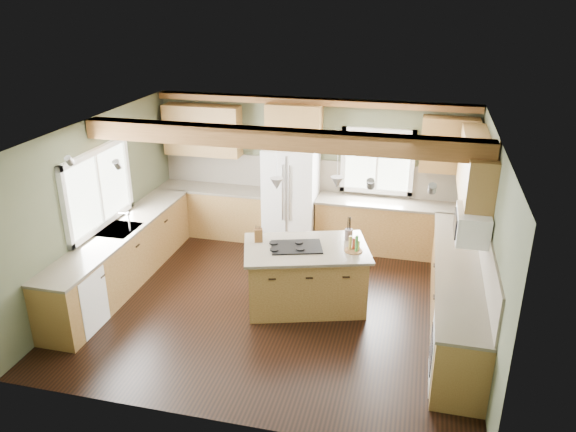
# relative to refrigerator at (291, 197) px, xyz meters

# --- Properties ---
(floor) EXTENTS (5.60, 5.60, 0.00)m
(floor) POSITION_rel_refrigerator_xyz_m (0.30, -2.12, -0.90)
(floor) COLOR black
(floor) RESTS_ON ground
(ceiling) EXTENTS (5.60, 5.60, 0.00)m
(ceiling) POSITION_rel_refrigerator_xyz_m (0.30, -2.12, 1.70)
(ceiling) COLOR silver
(ceiling) RESTS_ON wall_back
(wall_back) EXTENTS (5.60, 0.00, 5.60)m
(wall_back) POSITION_rel_refrigerator_xyz_m (0.30, 0.38, 0.40)
(wall_back) COLOR #464D36
(wall_back) RESTS_ON ground
(wall_left) EXTENTS (0.00, 5.00, 5.00)m
(wall_left) POSITION_rel_refrigerator_xyz_m (-2.50, -2.12, 0.40)
(wall_left) COLOR #464D36
(wall_left) RESTS_ON ground
(wall_right) EXTENTS (0.00, 5.00, 5.00)m
(wall_right) POSITION_rel_refrigerator_xyz_m (3.10, -2.12, 0.40)
(wall_right) COLOR #464D36
(wall_right) RESTS_ON ground
(ceiling_beam) EXTENTS (5.55, 0.26, 0.26)m
(ceiling_beam) POSITION_rel_refrigerator_xyz_m (0.30, -2.02, 1.57)
(ceiling_beam) COLOR brown
(ceiling_beam) RESTS_ON ceiling
(soffit_trim) EXTENTS (5.55, 0.20, 0.10)m
(soffit_trim) POSITION_rel_refrigerator_xyz_m (0.30, 0.28, 1.64)
(soffit_trim) COLOR brown
(soffit_trim) RESTS_ON ceiling
(backsplash_back) EXTENTS (5.58, 0.03, 0.58)m
(backsplash_back) POSITION_rel_refrigerator_xyz_m (0.30, 0.36, 0.31)
(backsplash_back) COLOR brown
(backsplash_back) RESTS_ON wall_back
(backsplash_right) EXTENTS (0.03, 3.70, 0.58)m
(backsplash_right) POSITION_rel_refrigerator_xyz_m (3.08, -2.07, 0.31)
(backsplash_right) COLOR brown
(backsplash_right) RESTS_ON wall_right
(base_cab_back_left) EXTENTS (2.02, 0.60, 0.88)m
(base_cab_back_left) POSITION_rel_refrigerator_xyz_m (-1.49, 0.08, -0.46)
(base_cab_back_left) COLOR brown
(base_cab_back_left) RESTS_ON floor
(counter_back_left) EXTENTS (2.06, 0.64, 0.04)m
(counter_back_left) POSITION_rel_refrigerator_xyz_m (-1.49, 0.08, 0.00)
(counter_back_left) COLOR brown
(counter_back_left) RESTS_ON base_cab_back_left
(base_cab_back_right) EXTENTS (2.62, 0.60, 0.88)m
(base_cab_back_right) POSITION_rel_refrigerator_xyz_m (1.79, 0.08, -0.46)
(base_cab_back_right) COLOR brown
(base_cab_back_right) RESTS_ON floor
(counter_back_right) EXTENTS (2.66, 0.64, 0.04)m
(counter_back_right) POSITION_rel_refrigerator_xyz_m (1.79, 0.08, 0.00)
(counter_back_right) COLOR brown
(counter_back_right) RESTS_ON base_cab_back_right
(base_cab_left) EXTENTS (0.60, 3.70, 0.88)m
(base_cab_left) POSITION_rel_refrigerator_xyz_m (-2.20, -2.07, -0.46)
(base_cab_left) COLOR brown
(base_cab_left) RESTS_ON floor
(counter_left) EXTENTS (0.64, 3.74, 0.04)m
(counter_left) POSITION_rel_refrigerator_xyz_m (-2.20, -2.07, 0.00)
(counter_left) COLOR brown
(counter_left) RESTS_ON base_cab_left
(base_cab_right) EXTENTS (0.60, 3.70, 0.88)m
(base_cab_right) POSITION_rel_refrigerator_xyz_m (2.80, -2.07, -0.46)
(base_cab_right) COLOR brown
(base_cab_right) RESTS_ON floor
(counter_right) EXTENTS (0.64, 3.74, 0.04)m
(counter_right) POSITION_rel_refrigerator_xyz_m (2.80, -2.07, 0.00)
(counter_right) COLOR brown
(counter_right) RESTS_ON base_cab_right
(upper_cab_back_left) EXTENTS (1.40, 0.35, 0.90)m
(upper_cab_back_left) POSITION_rel_refrigerator_xyz_m (-1.69, 0.21, 1.05)
(upper_cab_back_left) COLOR brown
(upper_cab_back_left) RESTS_ON wall_back
(upper_cab_over_fridge) EXTENTS (0.96, 0.35, 0.70)m
(upper_cab_over_fridge) POSITION_rel_refrigerator_xyz_m (-0.00, 0.21, 1.25)
(upper_cab_over_fridge) COLOR brown
(upper_cab_over_fridge) RESTS_ON wall_back
(upper_cab_right) EXTENTS (0.35, 2.20, 0.90)m
(upper_cab_right) POSITION_rel_refrigerator_xyz_m (2.92, -1.22, 1.05)
(upper_cab_right) COLOR brown
(upper_cab_right) RESTS_ON wall_right
(upper_cab_back_corner) EXTENTS (0.90, 0.35, 0.90)m
(upper_cab_back_corner) POSITION_rel_refrigerator_xyz_m (2.60, 0.21, 1.05)
(upper_cab_back_corner) COLOR brown
(upper_cab_back_corner) RESTS_ON wall_back
(window_left) EXTENTS (0.04, 1.60, 1.05)m
(window_left) POSITION_rel_refrigerator_xyz_m (-2.48, -2.07, 0.65)
(window_left) COLOR white
(window_left) RESTS_ON wall_left
(window_back) EXTENTS (1.10, 0.04, 1.00)m
(window_back) POSITION_rel_refrigerator_xyz_m (1.45, 0.36, 0.65)
(window_back) COLOR white
(window_back) RESTS_ON wall_back
(sink) EXTENTS (0.50, 0.65, 0.03)m
(sink) POSITION_rel_refrigerator_xyz_m (-2.20, -2.07, 0.01)
(sink) COLOR #262628
(sink) RESTS_ON counter_left
(faucet) EXTENTS (0.02, 0.02, 0.28)m
(faucet) POSITION_rel_refrigerator_xyz_m (-2.02, -2.07, 0.15)
(faucet) COLOR #B2B2B7
(faucet) RESTS_ON sink
(dishwasher) EXTENTS (0.60, 0.60, 0.84)m
(dishwasher) POSITION_rel_refrigerator_xyz_m (-2.19, -3.37, -0.47)
(dishwasher) COLOR white
(dishwasher) RESTS_ON floor
(oven) EXTENTS (0.60, 0.72, 0.84)m
(oven) POSITION_rel_refrigerator_xyz_m (2.79, -3.37, -0.47)
(oven) COLOR white
(oven) RESTS_ON floor
(microwave) EXTENTS (0.40, 0.70, 0.38)m
(microwave) POSITION_rel_refrigerator_xyz_m (2.88, -2.17, 0.65)
(microwave) COLOR white
(microwave) RESTS_ON wall_right
(pendant_left) EXTENTS (0.18, 0.18, 0.16)m
(pendant_left) POSITION_rel_refrigerator_xyz_m (0.31, -2.14, 0.98)
(pendant_left) COLOR #B2B2B7
(pendant_left) RESTS_ON ceiling
(pendant_right) EXTENTS (0.18, 0.18, 0.16)m
(pendant_right) POSITION_rel_refrigerator_xyz_m (1.09, -1.90, 0.98)
(pendant_right) COLOR #B2B2B7
(pendant_right) RESTS_ON ceiling
(refrigerator) EXTENTS (0.90, 0.74, 1.80)m
(refrigerator) POSITION_rel_refrigerator_xyz_m (0.00, 0.00, 0.00)
(refrigerator) COLOR white
(refrigerator) RESTS_ON floor
(island) EXTENTS (1.86, 1.44, 0.88)m
(island) POSITION_rel_refrigerator_xyz_m (0.70, -2.02, -0.46)
(island) COLOR olive
(island) RESTS_ON floor
(island_top) EXTENTS (2.00, 1.58, 0.04)m
(island_top) POSITION_rel_refrigerator_xyz_m (0.70, -2.02, 0.00)
(island_top) COLOR brown
(island_top) RESTS_ON island
(cooktop) EXTENTS (0.82, 0.66, 0.02)m
(cooktop) POSITION_rel_refrigerator_xyz_m (0.57, -2.06, 0.03)
(cooktop) COLOR black
(cooktop) RESTS_ON island_top
(knife_block) EXTENTS (0.14, 0.13, 0.20)m
(knife_block) POSITION_rel_refrigerator_xyz_m (-0.01, -1.99, 0.12)
(knife_block) COLOR brown
(knife_block) RESTS_ON island_top
(utensil_crock) EXTENTS (0.16, 0.16, 0.16)m
(utensil_crock) POSITION_rel_refrigerator_xyz_m (1.25, -1.61, 0.10)
(utensil_crock) COLOR #48413A
(utensil_crock) RESTS_ON island_top
(bottle_tray) EXTENTS (0.26, 0.26, 0.23)m
(bottle_tray) POSITION_rel_refrigerator_xyz_m (1.37, -1.99, 0.14)
(bottle_tray) COLOR brown
(bottle_tray) RESTS_ON island_top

